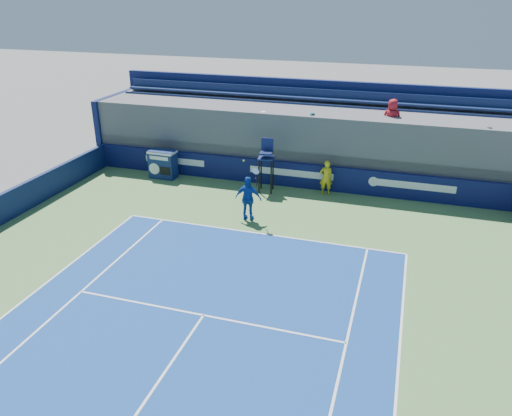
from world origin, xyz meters
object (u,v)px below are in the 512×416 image
(match_clock, at_px, (163,163))
(umpire_chair, at_px, (266,160))
(ball_person, at_px, (326,178))
(tennis_player, at_px, (248,198))

(match_clock, xyz_separation_m, umpire_chair, (5.37, -0.20, 0.79))
(match_clock, relative_size, umpire_chair, 0.56)
(ball_person, xyz_separation_m, match_clock, (-8.06, -0.22, -0.07))
(ball_person, relative_size, tennis_player, 0.63)
(ball_person, bearing_deg, match_clock, -10.90)
(umpire_chair, distance_m, tennis_player, 3.28)
(match_clock, height_order, tennis_player, tennis_player)
(match_clock, height_order, umpire_chair, umpire_chair)
(tennis_player, bearing_deg, ball_person, 55.43)
(ball_person, xyz_separation_m, umpire_chair, (-2.70, -0.42, 0.71))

